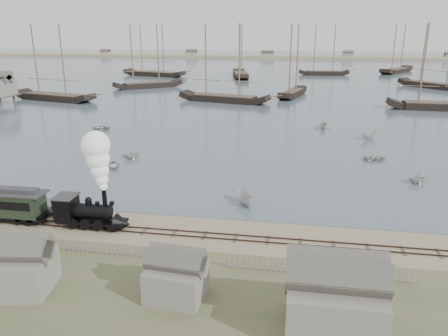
# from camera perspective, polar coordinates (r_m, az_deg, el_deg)

# --- Properties ---
(ground) EXTENTS (600.00, 600.00, 0.00)m
(ground) POSITION_cam_1_polar(r_m,az_deg,el_deg) (44.18, -4.55, -7.47)
(ground) COLOR gray
(ground) RESTS_ON ground
(harbor_water) EXTENTS (600.00, 336.00, 0.06)m
(harbor_water) POSITION_cam_1_polar(r_m,az_deg,el_deg) (209.75, 6.88, 12.65)
(harbor_water) COLOR #435460
(harbor_water) RESTS_ON ground
(rail_track) EXTENTS (120.00, 1.80, 0.16)m
(rail_track) POSITION_cam_1_polar(r_m,az_deg,el_deg) (42.42, -5.21, -8.56)
(rail_track) COLOR #34241C
(rail_track) RESTS_ON ground
(picket_fence_west) EXTENTS (19.00, 0.10, 1.20)m
(picket_fence_west) POSITION_cam_1_polar(r_m,az_deg,el_deg) (40.39, -16.15, -10.76)
(picket_fence_west) COLOR slate
(picket_fence_west) RESTS_ON ground
(picket_fence_east) EXTENTS (15.00, 0.10, 1.20)m
(picket_fence_east) POSITION_cam_1_polar(r_m,az_deg,el_deg) (36.54, 12.39, -13.71)
(picket_fence_east) COLOR slate
(picket_fence_east) RESTS_ON ground
(shed_left) EXTENTS (5.00, 4.00, 4.10)m
(shed_left) POSITION_cam_1_polar(r_m,az_deg,el_deg) (37.62, -25.11, -14.13)
(shed_left) COLOR slate
(shed_left) RESTS_ON ground
(shed_mid) EXTENTS (4.00, 3.50, 3.60)m
(shed_mid) POSITION_cam_1_polar(r_m,az_deg,el_deg) (33.65, -6.19, -16.39)
(shed_mid) COLOR slate
(shed_mid) RESTS_ON ground
(shed_right) EXTENTS (6.00, 5.00, 5.10)m
(shed_right) POSITION_cam_1_polar(r_m,az_deg,el_deg) (31.22, 13.88, -19.96)
(shed_right) COLOR slate
(shed_right) RESTS_ON ground
(far_spit) EXTENTS (500.00, 20.00, 1.80)m
(far_spit) POSITION_cam_1_polar(r_m,az_deg,el_deg) (289.45, 7.72, 14.04)
(far_spit) COLOR tan
(far_spit) RESTS_ON ground
(locomotive) EXTENTS (7.50, 2.80, 9.36)m
(locomotive) POSITION_cam_1_polar(r_m,az_deg,el_deg) (43.60, -16.34, -2.38)
(locomotive) COLOR black
(locomotive) RESTS_ON ground
(beached_dinghy) EXTENTS (2.70, 3.60, 0.71)m
(beached_dinghy) POSITION_cam_1_polar(r_m,az_deg,el_deg) (49.72, -21.04, -5.25)
(beached_dinghy) COLOR #BAB7B1
(beached_dinghy) RESTS_ON ground
(rowboat_0) EXTENTS (4.09, 3.80, 0.69)m
(rowboat_0) POSITION_cam_1_polar(r_m,az_deg,el_deg) (63.35, -14.37, 0.37)
(rowboat_0) COLOR #BAB7B1
(rowboat_0) RESTS_ON harbor_water
(rowboat_1) EXTENTS (3.49, 3.61, 1.45)m
(rowboat_1) POSITION_cam_1_polar(r_m,az_deg,el_deg) (66.73, -12.04, 1.77)
(rowboat_1) COLOR #BAB7B1
(rowboat_1) RESTS_ON harbor_water
(rowboat_2) EXTENTS (3.54, 2.64, 1.29)m
(rowboat_2) POSITION_cam_1_polar(r_m,az_deg,el_deg) (48.74, 2.70, -4.02)
(rowboat_2) COLOR #BAB7B1
(rowboat_2) RESTS_ON harbor_water
(rowboat_3) EXTENTS (2.63, 3.51, 0.69)m
(rowboat_3) POSITION_cam_1_polar(r_m,az_deg,el_deg) (68.49, 19.08, 1.25)
(rowboat_3) COLOR #BAB7B1
(rowboat_3) RESTS_ON harbor_water
(rowboat_4) EXTENTS (2.98, 3.20, 1.37)m
(rowboat_4) POSITION_cam_1_polar(r_m,az_deg,el_deg) (60.26, 23.98, -1.21)
(rowboat_4) COLOR #BAB7B1
(rowboat_4) RESTS_ON harbor_water
(rowboat_5) EXTENTS (3.59, 3.63, 1.43)m
(rowboat_5) POSITION_cam_1_polar(r_m,az_deg,el_deg) (81.27, 18.47, 4.11)
(rowboat_5) COLOR #BAB7B1
(rowboat_5) RESTS_ON harbor_water
(rowboat_6) EXTENTS (3.18, 4.07, 0.77)m
(rowboat_6) POSITION_cam_1_polar(r_m,az_deg,el_deg) (87.84, -15.85, 5.12)
(rowboat_6) COLOR #BAB7B1
(rowboat_6) RESTS_ON harbor_water
(rowboat_7) EXTENTS (3.62, 3.17, 1.82)m
(rowboat_7) POSITION_cam_1_polar(r_m,az_deg,el_deg) (87.06, 12.89, 5.60)
(rowboat_7) COLOR #BAB7B1
(rowboat_7) RESTS_ON harbor_water
(schooner_0) EXTENTS (25.46, 11.79, 20.00)m
(schooner_0) POSITION_cam_1_polar(r_m,az_deg,el_deg) (126.78, -21.75, 12.71)
(schooner_0) COLOR black
(schooner_0) RESTS_ON harbor_water
(schooner_1) EXTENTS (21.07, 17.14, 20.00)m
(schooner_1) POSITION_cam_1_polar(r_m,az_deg,el_deg) (145.43, -10.10, 14.19)
(schooner_1) COLOR black
(schooner_1) RESTS_ON harbor_water
(schooner_2) EXTENTS (25.20, 11.37, 20.00)m
(schooner_2) POSITION_cam_1_polar(r_m,az_deg,el_deg) (115.66, 0.00, 13.55)
(schooner_2) COLOR black
(schooner_2) RESTS_ON harbor_water
(schooner_3) EXTENTS (8.68, 18.39, 20.00)m
(schooner_3) POSITION_cam_1_polar(r_m,az_deg,el_deg) (126.25, 9.16, 13.70)
(schooner_3) COLOR black
(schooner_3) RESTS_ON harbor_water
(schooner_4) EXTENTS (24.93, 6.29, 20.00)m
(schooner_4) POSITION_cam_1_polar(r_m,az_deg,el_deg) (116.35, 27.16, 11.66)
(schooner_4) COLOR black
(schooner_4) RESTS_ON harbor_water
(schooner_5) EXTENTS (20.39, 20.70, 20.00)m
(schooner_5) POSITION_cam_1_polar(r_m,az_deg,el_deg) (158.06, 26.15, 12.97)
(schooner_5) COLOR black
(schooner_5) RESTS_ON harbor_water
(schooner_6) EXTENTS (27.59, 13.15, 20.00)m
(schooner_6) POSITION_cam_1_polar(r_m,az_deg,el_deg) (181.52, -9.25, 14.93)
(schooner_6) COLOR black
(schooner_6) RESTS_ON harbor_water
(schooner_7) EXTENTS (10.17, 24.72, 20.00)m
(schooner_7) POSITION_cam_1_polar(r_m,az_deg,el_deg) (175.13, 2.20, 15.03)
(schooner_7) COLOR black
(schooner_7) RESTS_ON harbor_water
(schooner_8) EXTENTS (20.42, 6.58, 20.00)m
(schooner_8) POSITION_cam_1_polar(r_m,az_deg,el_deg) (186.63, 13.09, 14.78)
(schooner_8) COLOR black
(schooner_8) RESTS_ON harbor_water
(schooner_9) EXTENTS (18.47, 24.02, 20.00)m
(schooner_9) POSITION_cam_1_polar(r_m,az_deg,el_deg) (206.73, 21.89, 14.25)
(schooner_9) COLOR black
(schooner_9) RESTS_ON harbor_water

